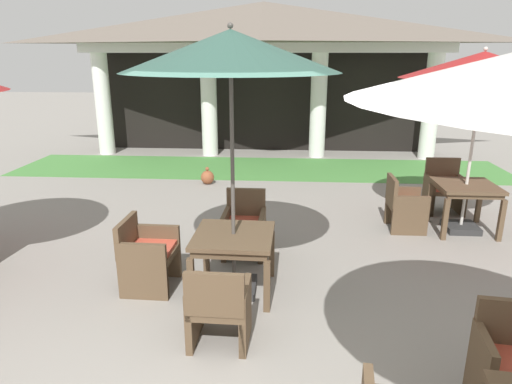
{
  "coord_description": "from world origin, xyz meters",
  "views": [
    {
      "loc": [
        0.64,
        -2.8,
        2.63
      ],
      "look_at": [
        0.25,
        2.89,
        0.9
      ],
      "focal_mm": 31.71,
      "sensor_mm": 36.0,
      "label": 1
    }
  ],
  "objects_px": {
    "patio_table_near_foreground": "(466,191)",
    "patio_chair_mid_right_west": "(147,254)",
    "patio_umbrella_mid_right": "(231,54)",
    "patio_chair_mid_right_north": "(244,227)",
    "patio_chair_near_foreground_west": "(404,206)",
    "patio_chair_mid_right_south": "(219,307)",
    "patio_chair_near_foreground_north": "(444,189)",
    "terracotta_urn": "(207,177)",
    "patio_table_mid_right": "(234,242)",
    "patio_umbrella_near_foreground": "(483,67)"
  },
  "relations": [
    {
      "from": "patio_chair_mid_right_south",
      "to": "patio_chair_mid_right_north",
      "type": "distance_m",
      "value": 2.04
    },
    {
      "from": "patio_chair_mid_right_west",
      "to": "patio_table_near_foreground",
      "type": "bearing_deg",
      "value": 117.13
    },
    {
      "from": "patio_umbrella_mid_right",
      "to": "patio_chair_mid_right_west",
      "type": "height_order",
      "value": "patio_umbrella_mid_right"
    },
    {
      "from": "patio_umbrella_near_foreground",
      "to": "patio_table_mid_right",
      "type": "distance_m",
      "value": 4.36
    },
    {
      "from": "patio_chair_near_foreground_north",
      "to": "patio_table_mid_right",
      "type": "distance_m",
      "value": 4.49
    },
    {
      "from": "patio_umbrella_mid_right",
      "to": "patio_chair_mid_right_north",
      "type": "relative_size",
      "value": 3.36
    },
    {
      "from": "patio_umbrella_mid_right",
      "to": "terracotta_urn",
      "type": "distance_m",
      "value": 5.24
    },
    {
      "from": "patio_table_near_foreground",
      "to": "patio_chair_mid_right_west",
      "type": "height_order",
      "value": "patio_chair_mid_right_west"
    },
    {
      "from": "patio_chair_near_foreground_north",
      "to": "patio_umbrella_mid_right",
      "type": "relative_size",
      "value": 0.31
    },
    {
      "from": "patio_umbrella_near_foreground",
      "to": "patio_umbrella_mid_right",
      "type": "height_order",
      "value": "patio_umbrella_mid_right"
    },
    {
      "from": "patio_chair_mid_right_south",
      "to": "patio_chair_mid_right_north",
      "type": "relative_size",
      "value": 0.96
    },
    {
      "from": "patio_chair_mid_right_north",
      "to": "patio_umbrella_near_foreground",
      "type": "bearing_deg",
      "value": -160.23
    },
    {
      "from": "patio_chair_near_foreground_north",
      "to": "patio_chair_mid_right_south",
      "type": "relative_size",
      "value": 1.09
    },
    {
      "from": "patio_chair_near_foreground_north",
      "to": "patio_umbrella_mid_right",
      "type": "height_order",
      "value": "patio_umbrella_mid_right"
    },
    {
      "from": "patio_chair_near_foreground_west",
      "to": "patio_chair_mid_right_south",
      "type": "relative_size",
      "value": 1.01
    },
    {
      "from": "patio_umbrella_near_foreground",
      "to": "patio_chair_mid_right_west",
      "type": "height_order",
      "value": "patio_umbrella_near_foreground"
    },
    {
      "from": "patio_chair_near_foreground_north",
      "to": "patio_chair_near_foreground_west",
      "type": "bearing_deg",
      "value": 45.16
    },
    {
      "from": "patio_chair_near_foreground_north",
      "to": "terracotta_urn",
      "type": "bearing_deg",
      "value": -18.52
    },
    {
      "from": "patio_chair_mid_right_south",
      "to": "patio_table_mid_right",
      "type": "bearing_deg",
      "value": 90.0
    },
    {
      "from": "patio_chair_near_foreground_west",
      "to": "patio_chair_near_foreground_north",
      "type": "xyz_separation_m",
      "value": [
        0.9,
        0.91,
        0.02
      ]
    },
    {
      "from": "patio_table_near_foreground",
      "to": "patio_umbrella_mid_right",
      "type": "relative_size",
      "value": 0.3
    },
    {
      "from": "patio_table_near_foreground",
      "to": "patio_umbrella_mid_right",
      "type": "bearing_deg",
      "value": -147.44
    },
    {
      "from": "patio_chair_near_foreground_west",
      "to": "patio_chair_mid_right_west",
      "type": "height_order",
      "value": "patio_chair_near_foreground_west"
    },
    {
      "from": "patio_chair_near_foreground_west",
      "to": "patio_chair_near_foreground_north",
      "type": "relative_size",
      "value": 0.93
    },
    {
      "from": "patio_table_near_foreground",
      "to": "patio_chair_mid_right_south",
      "type": "height_order",
      "value": "patio_chair_mid_right_south"
    },
    {
      "from": "patio_umbrella_near_foreground",
      "to": "patio_chair_mid_right_west",
      "type": "xyz_separation_m",
      "value": [
        -4.34,
        -2.1,
        -2.06
      ]
    },
    {
      "from": "patio_umbrella_near_foreground",
      "to": "patio_umbrella_mid_right",
      "type": "relative_size",
      "value": 0.93
    },
    {
      "from": "patio_chair_mid_right_north",
      "to": "patio_umbrella_mid_right",
      "type": "bearing_deg",
      "value": 90.0
    },
    {
      "from": "patio_umbrella_near_foreground",
      "to": "patio_chair_mid_right_north",
      "type": "height_order",
      "value": "patio_umbrella_near_foreground"
    },
    {
      "from": "patio_chair_mid_right_north",
      "to": "patio_table_near_foreground",
      "type": "bearing_deg",
      "value": -160.23
    },
    {
      "from": "terracotta_urn",
      "to": "patio_umbrella_mid_right",
      "type": "bearing_deg",
      "value": -76.32
    },
    {
      "from": "patio_chair_mid_right_west",
      "to": "terracotta_urn",
      "type": "xyz_separation_m",
      "value": [
        -0.07,
        4.45,
        -0.26
      ]
    },
    {
      "from": "patio_umbrella_near_foreground",
      "to": "patio_table_mid_right",
      "type": "height_order",
      "value": "patio_umbrella_near_foreground"
    },
    {
      "from": "patio_chair_mid_right_west",
      "to": "patio_chair_mid_right_north",
      "type": "relative_size",
      "value": 0.96
    },
    {
      "from": "patio_table_mid_right",
      "to": "patio_chair_mid_right_south",
      "type": "height_order",
      "value": "patio_chair_mid_right_south"
    },
    {
      "from": "patio_umbrella_mid_right",
      "to": "patio_chair_near_foreground_west",
      "type": "bearing_deg",
      "value": 41.16
    },
    {
      "from": "patio_table_mid_right",
      "to": "patio_umbrella_mid_right",
      "type": "relative_size",
      "value": 0.31
    },
    {
      "from": "patio_umbrella_mid_right",
      "to": "patio_chair_mid_right_north",
      "type": "bearing_deg",
      "value": 88.66
    },
    {
      "from": "patio_table_near_foreground",
      "to": "terracotta_urn",
      "type": "relative_size",
      "value": 2.36
    },
    {
      "from": "patio_umbrella_mid_right",
      "to": "patio_chair_mid_right_south",
      "type": "distance_m",
      "value": 2.47
    },
    {
      "from": "patio_chair_mid_right_south",
      "to": "patio_chair_near_foreground_north",
      "type": "bearing_deg",
      "value": 51.79
    },
    {
      "from": "patio_chair_mid_right_north",
      "to": "patio_chair_mid_right_west",
      "type": "bearing_deg",
      "value": 45.08
    },
    {
      "from": "patio_chair_near_foreground_west",
      "to": "patio_chair_mid_right_west",
      "type": "relative_size",
      "value": 1.01
    },
    {
      "from": "patio_chair_near_foreground_north",
      "to": "terracotta_urn",
      "type": "relative_size",
      "value": 2.46
    },
    {
      "from": "patio_table_near_foreground",
      "to": "patio_chair_mid_right_north",
      "type": "height_order",
      "value": "patio_chair_mid_right_north"
    },
    {
      "from": "patio_umbrella_mid_right",
      "to": "patio_table_near_foreground",
      "type": "bearing_deg",
      "value": 32.56
    },
    {
      "from": "patio_table_near_foreground",
      "to": "patio_chair_near_foreground_north",
      "type": "xyz_separation_m",
      "value": [
        -0.0,
        0.9,
        -0.24
      ]
    },
    {
      "from": "patio_table_near_foreground",
      "to": "patio_chair_mid_right_west",
      "type": "relative_size",
      "value": 1.04
    },
    {
      "from": "patio_umbrella_near_foreground",
      "to": "terracotta_urn",
      "type": "xyz_separation_m",
      "value": [
        -4.41,
        2.36,
        -2.32
      ]
    },
    {
      "from": "patio_chair_mid_right_west",
      "to": "patio_table_mid_right",
      "type": "bearing_deg",
      "value": 90.0
    }
  ]
}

